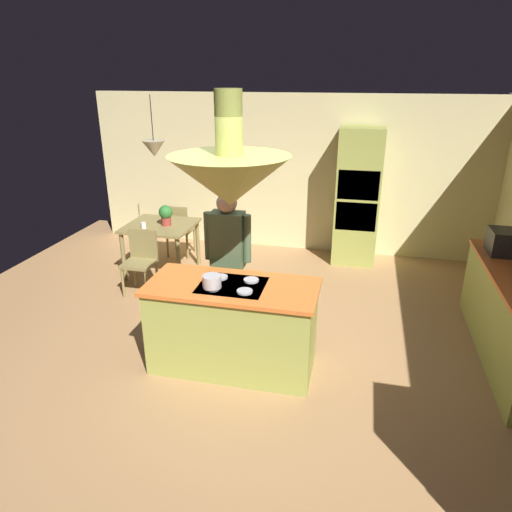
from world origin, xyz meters
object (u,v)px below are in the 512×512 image
at_px(person_at_island, 228,255).
at_px(potted_plant_on_table, 166,214).
at_px(chair_by_back_wall, 178,227).
at_px(cup_on_table, 144,225).
at_px(microwave_on_counter, 511,243).
at_px(cooking_pot_on_cooktop, 212,281).
at_px(oven_tower, 358,197).
at_px(chair_facing_island, 141,257).
at_px(kitchen_island, 233,326).
at_px(dining_table, 161,231).

height_order(person_at_island, potted_plant_on_table, person_at_island).
distance_m(chair_by_back_wall, cup_on_table, 0.96).
bearing_deg(microwave_on_counter, cooking_pot_on_cooktop, -151.53).
bearing_deg(chair_by_back_wall, oven_tower, -170.54).
relative_size(chair_facing_island, microwave_on_counter, 1.89).
bearing_deg(kitchen_island, microwave_on_counter, 27.79).
bearing_deg(microwave_on_counter, oven_tower, 134.90).
xyz_separation_m(kitchen_island, dining_table, (-1.70, 2.10, 0.19)).
relative_size(oven_tower, chair_by_back_wall, 2.42).
distance_m(kitchen_island, person_at_island, 0.85).
relative_size(potted_plant_on_table, cooking_pot_on_cooktop, 1.67).
relative_size(oven_tower, cooking_pot_on_cooktop, 11.68).
bearing_deg(oven_tower, person_at_island, -117.28).
xyz_separation_m(person_at_island, cup_on_table, (-1.62, 1.21, -0.15)).
height_order(kitchen_island, microwave_on_counter, microwave_on_counter).
distance_m(dining_table, cup_on_table, 0.31).
bearing_deg(oven_tower, microwave_on_counter, -45.10).
xyz_separation_m(dining_table, chair_facing_island, (0.00, -0.68, -0.15)).
distance_m(microwave_on_counter, cooking_pot_on_cooktop, 3.41).
bearing_deg(microwave_on_counter, chair_facing_island, -179.08).
distance_m(potted_plant_on_table, microwave_on_counter, 4.47).
xyz_separation_m(chair_by_back_wall, microwave_on_counter, (4.54, -1.28, 0.56)).
bearing_deg(chair_facing_island, cup_on_table, 108.48).
height_order(chair_by_back_wall, cup_on_table, chair_by_back_wall).
height_order(person_at_island, cooking_pot_on_cooktop, person_at_island).
distance_m(kitchen_island, chair_facing_island, 2.22).
height_order(chair_by_back_wall, cooking_pot_on_cooktop, cooking_pot_on_cooktop).
relative_size(kitchen_island, cooking_pot_on_cooktop, 9.34).
height_order(kitchen_island, person_at_island, person_at_island).
relative_size(chair_facing_island, cup_on_table, 9.67).
xyz_separation_m(oven_tower, microwave_on_counter, (1.74, -1.75, 0.01)).
bearing_deg(kitchen_island, cup_on_table, 134.66).
relative_size(chair_by_back_wall, cup_on_table, 9.67).
xyz_separation_m(cup_on_table, cooking_pot_on_cooktop, (1.69, -2.00, 0.20)).
xyz_separation_m(kitchen_island, chair_by_back_wall, (-1.70, 2.78, 0.04)).
height_order(oven_tower, microwave_on_counter, oven_tower).
xyz_separation_m(person_at_island, chair_by_back_wall, (-1.47, 2.12, -0.45)).
xyz_separation_m(kitchen_island, potted_plant_on_table, (-1.59, 2.08, 0.46)).
height_order(dining_table, cup_on_table, cup_on_table).
relative_size(kitchen_island, dining_table, 1.73).
xyz_separation_m(chair_by_back_wall, cup_on_table, (-0.15, -0.90, 0.30)).
height_order(person_at_island, chair_by_back_wall, person_at_island).
bearing_deg(chair_by_back_wall, person_at_island, 124.70).
xyz_separation_m(oven_tower, dining_table, (-2.80, -1.14, -0.40)).
distance_m(chair_facing_island, chair_by_back_wall, 1.35).
distance_m(oven_tower, cooking_pot_on_cooktop, 3.60).
bearing_deg(cooking_pot_on_cooktop, dining_table, 124.63).
bearing_deg(potted_plant_on_table, kitchen_island, -52.66).
bearing_deg(dining_table, chair_by_back_wall, 90.00).
height_order(oven_tower, chair_by_back_wall, oven_tower).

